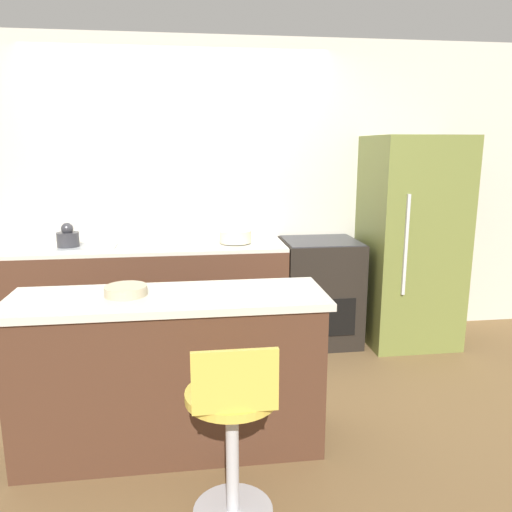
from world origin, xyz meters
TOP-DOWN VIEW (x-y plane):
  - ground_plane at (0.00, 0.00)m, footprint 14.00×14.00m
  - wall_back at (0.00, 0.64)m, footprint 8.00×0.06m
  - back_counter at (-0.35, 0.31)m, footprint 2.36×0.59m
  - kitchen_island at (-0.08, -1.13)m, footprint 1.73×0.55m
  - oven_range at (1.16, 0.31)m, footprint 0.65×0.60m
  - refrigerator at (1.93, 0.25)m, footprint 0.75×0.74m
  - stool_chair at (0.21, -1.76)m, footprint 0.42×0.42m
  - kettle at (-0.92, 0.32)m, footprint 0.17×0.17m
  - mixing_bowl at (0.42, 0.32)m, footprint 0.27×0.27m
  - fruit_bowl at (-0.31, -1.09)m, footprint 0.23×0.23m

SIDE VIEW (x-z plane):
  - ground_plane at x=0.00m, z-range 0.00..0.00m
  - stool_chair at x=0.21m, z-range 0.00..0.90m
  - back_counter at x=-0.35m, z-range 0.00..0.91m
  - kitchen_island at x=-0.08m, z-range 0.00..0.91m
  - oven_range at x=1.16m, z-range 0.00..0.91m
  - refrigerator at x=1.93m, z-range 0.00..1.79m
  - fruit_bowl at x=-0.31m, z-range 0.91..0.96m
  - mixing_bowl at x=0.42m, z-range 0.91..1.01m
  - kettle at x=-0.92m, z-range 0.89..1.09m
  - wall_back at x=0.00m, z-range 0.00..2.60m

